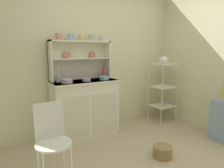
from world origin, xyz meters
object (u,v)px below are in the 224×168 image
floor_basket (162,152)px  porcelain_teapot (164,60)px  cup_rose_0 (58,37)px  bowl_mixing_large (67,81)px  wire_chair (52,136)px  hutch_shelf_unit (80,57)px  hutch_cabinet (85,108)px  flower_vase (224,92)px  utensil_jar (58,78)px  bakers_rack (163,85)px  jam_bottle (104,73)px

floor_basket → porcelain_teapot: 1.77m
cup_rose_0 → bowl_mixing_large: 0.67m
wire_chair → porcelain_teapot: (2.30, 0.74, 0.68)m
wire_chair → hutch_shelf_unit: bearing=40.6°
hutch_shelf_unit → wire_chair: (-0.75, -1.05, -0.75)m
hutch_cabinet → cup_rose_0: 1.17m
hutch_shelf_unit → flower_vase: bearing=-38.3°
wire_chair → floor_basket: size_ratio=3.41×
utensil_jar → flower_vase: 2.50m
wire_chair → cup_rose_0: 1.52m
hutch_cabinet → flower_vase: flower_vase is taller
floor_basket → hutch_cabinet: bearing=117.4°
hutch_cabinet → bakers_rack: size_ratio=0.94×
floor_basket → bowl_mixing_large: bowl_mixing_large is taller
hutch_cabinet → utensil_jar: (-0.39, 0.08, 0.50)m
hutch_cabinet → hutch_shelf_unit: 0.82m
hutch_cabinet → wire_chair: (-0.75, -0.89, 0.05)m
hutch_shelf_unit → jam_bottle: (0.39, -0.08, -0.27)m
bowl_mixing_large → utensil_jar: 0.17m
bowl_mixing_large → utensil_jar: (-0.08, 0.15, 0.03)m
wire_chair → utensil_jar: bearing=55.6°
jam_bottle → flower_vase: bearing=-43.9°
hutch_shelf_unit → porcelain_teapot: hutch_shelf_unit is taller
flower_vase → utensil_jar: bearing=148.8°
floor_basket → jam_bottle: (-0.20, 1.22, 0.92)m
hutch_cabinet → floor_basket: hutch_cabinet is taller
jam_bottle → bakers_rack: bearing=-11.8°
utensil_jar → hutch_shelf_unit: bearing=12.3°
flower_vase → cup_rose_0: bearing=147.4°
cup_rose_0 → utensil_jar: (-0.04, -0.05, -0.61)m
wire_chair → cup_rose_0: cup_rose_0 is taller
floor_basket → cup_rose_0: size_ratio=2.59×
bakers_rack → cup_rose_0: size_ratio=11.72×
jam_bottle → porcelain_teapot: bearing=-11.8°
hutch_shelf_unit → bakers_rack: (1.54, -0.32, -0.56)m
flower_vase → hutch_cabinet: bearing=145.1°
hutch_shelf_unit → wire_chair: hutch_shelf_unit is taller
wire_chair → bowl_mixing_large: bearing=47.6°
utensil_jar → bowl_mixing_large: bearing=-61.4°
hutch_cabinet → bakers_rack: bakers_rack is taller
floor_basket → bowl_mixing_large: (-0.90, 1.06, 0.86)m
hutch_shelf_unit → bakers_rack: bearing=-11.6°
bakers_rack → floor_basket: 1.51m
hutch_cabinet → bowl_mixing_large: bowl_mixing_large is taller
hutch_cabinet → hutch_shelf_unit: (0.00, 0.16, 0.81)m
floor_basket → bakers_rack: bearing=45.7°
bowl_mixing_large → hutch_cabinet: bearing=13.3°
cup_rose_0 → flower_vase: size_ratio=0.31×
porcelain_teapot → flower_vase: 1.17m
bowl_mixing_large → porcelain_teapot: porcelain_teapot is taller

